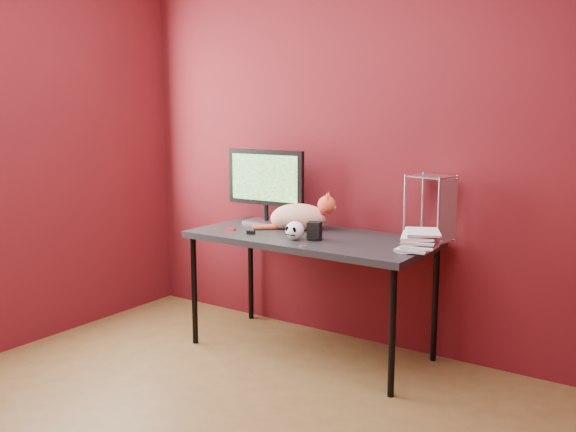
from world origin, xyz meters
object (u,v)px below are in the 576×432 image
Objects in this scene: monitor at (266,183)px; speaker at (314,232)px; skull_mug at (295,230)px; cat at (300,216)px; book_stack at (408,138)px; desk at (311,243)px.

speaker is (0.56, -0.28, -0.23)m from monitor.
skull_mug is at bearing -39.80° from monitor.
speaker is at bearing -29.60° from monitor.
cat is at bearing -13.08° from monitor.
monitor is 0.37m from cat.
monitor reaches higher than cat.
cat is at bearing 169.73° from book_stack.
cat is 0.33m from skull_mug.
monitor is 1.22× the size of cat.
monitor is 0.61m from skull_mug.
skull_mug reaches higher than speaker.
skull_mug is (0.46, -0.34, -0.22)m from monitor.
book_stack is (0.64, 0.14, 0.56)m from skull_mug.
book_stack reaches higher than cat.
desk is 13.18× the size of skull_mug.
cat is 0.39× the size of book_stack.
speaker is (0.09, -0.10, 0.10)m from desk.
book_stack is at bearing -13.47° from monitor.
speaker is at bearing -48.37° from desk.
cat is 4.35× the size of speaker.
desk is 2.61× the size of monitor.
book_stack reaches higher than speaker.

